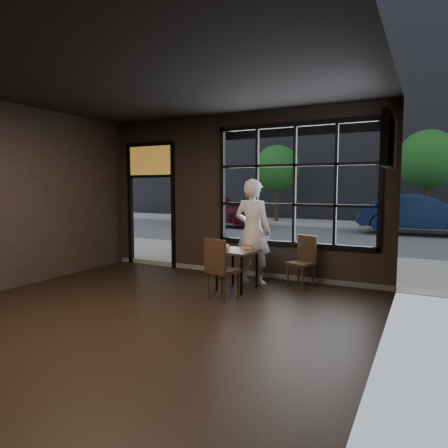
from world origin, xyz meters
The scene contains 18 objects.
floor centered at (0.00, 0.00, -0.01)m, with size 6.00×7.00×0.02m, color black.
ceiling centered at (0.00, 0.00, 3.21)m, with size 6.00×7.00×0.02m, color black.
wall_right centered at (3.00, 0.00, 1.60)m, with size 0.04×7.00×3.20m, color black.
window_frame centered at (1.20, 3.50, 1.80)m, with size 3.06×0.12×2.28m, color black.
stained_transom centered at (-2.10, 3.50, 2.35)m, with size 1.20×0.06×0.70m, color orange.
street_asphalt centered at (0.00, 24.00, -0.02)m, with size 60.00×41.00×0.04m, color #545456.
building_across centered at (0.00, 23.00, 7.50)m, with size 28.00×12.00×15.00m, color #5B5956.
cafe_table centered at (0.54, 2.42, 0.35)m, with size 0.64×0.64×0.69m, color black.
chair_near centered at (0.59, 1.81, 0.49)m, with size 0.42×0.42×0.97m, color black.
chair_window centered at (1.46, 3.10, 0.45)m, with size 0.39×0.39×0.91m, color black.
man centered at (0.60, 2.94, 0.96)m, with size 0.70×0.46×1.91m, color silver.
hotdog centered at (0.63, 2.64, 0.72)m, with size 0.20×0.08×0.06m, color tan, non-canonical shape.
cup centered at (0.35, 2.36, 0.74)m, with size 0.12×0.12×0.10m, color silver.
tv centered at (2.93, 2.03, 2.36)m, with size 0.13×1.17×0.69m, color black.
navy_car centered at (3.15, 12.52, 0.81)m, with size 1.50×4.30×1.42m, color black.
maroon_car centered at (-4.95, 11.89, 0.78)m, with size 1.60×3.97×1.35m, color #470E18.
tree_left centered at (-3.19, 14.77, 2.65)m, with size 2.20×2.20×3.76m.
tree_right centered at (3.30, 14.56, 2.86)m, with size 2.38×2.38×4.06m.
Camera 1 is at (3.43, -3.69, 1.77)m, focal length 32.00 mm.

